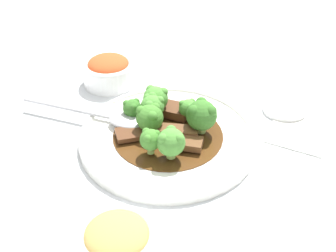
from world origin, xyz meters
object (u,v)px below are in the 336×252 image
Objects in this scene: beef_strip_2 at (178,132)px; beef_strip_3 at (131,134)px; beef_strip_1 at (189,143)px; broccoli_floret_5 at (171,142)px; broccoli_floret_6 at (151,139)px; beef_strip_0 at (172,110)px; sauce_dish at (285,108)px; broccoli_floret_7 at (150,117)px; side_bowl_appetizer at (117,241)px; side_bowl_kimchi at (109,71)px; broccoli_floret_3 at (152,107)px; broccoli_floret_0 at (156,98)px; broccoli_floret_1 at (132,108)px; main_plate at (168,137)px; broccoli_floret_4 at (188,108)px; broccoli_floret_2 at (202,115)px; serving_spoon at (116,119)px.

beef_strip_2 is 0.08m from beef_strip_3.
beef_strip_1 is 0.93× the size of broccoli_floret_5.
beef_strip_0 is at bearing -176.98° from broccoli_floret_6.
beef_strip_0 is 0.74× the size of sauce_dish.
side_bowl_appetizer is (0.24, 0.05, -0.02)m from broccoli_floret_7.
side_bowl_kimchi is at bearing -125.54° from beef_strip_1.
beef_strip_1 is 0.09m from broccoli_floret_3.
broccoli_floret_0 is at bearing -128.22° from beef_strip_2.
side_bowl_appetizer is 0.44m from sauce_dish.
broccoli_floret_6 is 0.26m from side_bowl_kimchi.
side_bowl_kimchi is (-0.12, -0.11, -0.01)m from broccoli_floret_1.
broccoli_floret_0 is at bearing 168.05° from beef_strip_3.
side_bowl_appetizer reaches higher than main_plate.
side_bowl_kimchi reaches higher than broccoli_floret_1.
sauce_dish is (-0.17, 0.15, -0.02)m from beef_strip_2.
side_bowl_appetizer is at bearing 1.30° from beef_strip_2.
broccoli_floret_3 reaches higher than beef_strip_2.
broccoli_floret_1 reaches higher than beef_strip_1.
beef_strip_0 is 1.22× the size of broccoli_floret_7.
broccoli_floret_1 is at bearing -57.02° from beef_strip_0.
broccoli_floret_4 is at bearing 166.88° from broccoli_floret_6.
beef_strip_1 is at bearing 63.04° from broccoli_floret_3.
broccoli_floret_0 is 0.12m from broccoli_floret_5.
beef_strip_0 is 1.19× the size of broccoli_floret_5.
beef_strip_1 is 0.05m from broccoli_floret_2.
side_bowl_appetizer is at bearing 19.89° from beef_strip_3.
serving_spoon is at bearing -122.19° from broccoli_floret_6.
beef_strip_3 is 0.06m from broccoli_floret_3.
broccoli_floret_2 reaches higher than beef_strip_3.
broccoli_floret_6 is at bearing 57.81° from serving_spoon.
broccoli_floret_1 is (0.03, -0.03, -0.01)m from broccoli_floret_0.
beef_strip_1 is at bearing 154.15° from broccoli_floret_5.
broccoli_floret_6 is 0.18× the size of serving_spoon.
broccoli_floret_1 is at bearing -51.54° from broccoli_floret_0.
side_bowl_appetizer is (0.38, 0.20, -0.00)m from side_bowl_kimchi.
main_plate is 7.85× the size of broccoli_floret_4.
main_plate is 4.90× the size of beef_strip_3.
broccoli_floret_0 is 1.26× the size of broccoli_floret_6.
broccoli_floret_0 is 0.02m from broccoli_floret_3.
broccoli_floret_3 is at bearing -55.00° from sauce_dish.
broccoli_floret_1 is at bearing -139.23° from broccoli_floret_6.
beef_strip_2 is 0.23m from sauce_dish.
main_plate is at bearing -114.99° from beef_strip_1.
serving_spoon reaches higher than sauce_dish.
broccoli_floret_0 is 0.93× the size of broccoli_floret_2.
beef_strip_2 is at bearing 95.98° from broccoli_floret_7.
side_bowl_kimchi is at bearing -125.32° from beef_strip_2.
broccoli_floret_1 is at bearing -108.38° from beef_strip_1.
broccoli_floret_3 is at bearing 158.17° from beef_strip_3.
broccoli_floret_5 is at bearing 178.99° from side_bowl_appetizer.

